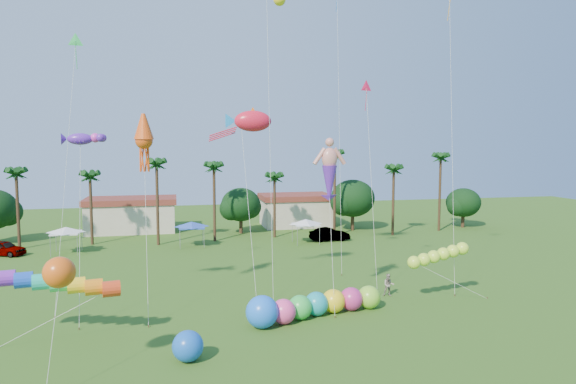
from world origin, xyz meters
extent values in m
plane|color=#285116|center=(0.00, 0.00, 0.00)|extent=(160.00, 160.00, 0.00)
cylinder|color=#3A2819|center=(-26.00, 40.00, 4.50)|extent=(0.36, 0.36, 9.00)
cylinder|color=#3A2819|center=(-18.00, 41.00, 4.25)|extent=(0.36, 0.36, 8.50)
cylinder|color=#3A2819|center=(-10.00, 39.00, 5.00)|extent=(0.36, 0.36, 10.00)
cylinder|color=#3A2819|center=(-3.00, 40.00, 4.75)|extent=(0.36, 0.36, 9.50)
cylinder|color=#3A2819|center=(5.00, 41.00, 4.00)|extent=(0.36, 0.36, 8.00)
cylinder|color=#3A2819|center=(13.00, 40.00, 5.50)|extent=(0.36, 0.36, 11.00)
cylinder|color=#3A2819|center=(21.00, 39.00, 4.50)|extent=(0.36, 0.36, 9.00)
cylinder|color=#3A2819|center=(29.00, 41.00, 5.25)|extent=(0.36, 0.36, 10.50)
sphere|color=#113814|center=(1.00, 45.00, 4.03)|extent=(5.46, 5.46, 5.46)
sphere|color=#113814|center=(17.00, 44.00, 4.65)|extent=(6.30, 6.30, 6.30)
sphere|color=#113814|center=(34.00, 43.00, 3.72)|extent=(5.04, 5.04, 5.04)
cube|color=beige|center=(-14.00, 50.00, 2.00)|extent=(12.00, 7.00, 4.00)
cube|color=beige|center=(10.00, 50.00, 2.00)|extent=(10.00, 7.00, 4.00)
pyramid|color=white|center=(-20.00, 36.00, 2.75)|extent=(3.00, 3.00, 0.60)
pyramid|color=blue|center=(-6.00, 37.00, 2.75)|extent=(3.00, 3.00, 0.60)
pyramid|color=white|center=(8.00, 36.00, 2.75)|extent=(3.00, 3.00, 0.60)
imported|color=#4C4C54|center=(-26.64, 36.43, 0.83)|extent=(5.23, 3.77, 1.65)
imported|color=#4C4C54|center=(11.42, 36.98, 0.84)|extent=(5.13, 1.94, 1.67)
imported|color=gray|center=(9.06, 12.88, 0.92)|extent=(1.05, 0.92, 1.84)
sphere|color=#FF4393|center=(-0.67, 8.36, 0.87)|extent=(1.74, 1.74, 1.74)
sphere|color=green|center=(0.65, 9.01, 0.87)|extent=(1.74, 1.74, 1.74)
sphere|color=teal|center=(2.00, 9.54, 0.87)|extent=(1.74, 1.74, 1.74)
sphere|color=yellow|center=(3.41, 9.89, 0.87)|extent=(1.74, 1.74, 1.74)
sphere|color=#C52E7D|center=(4.86, 10.10, 0.87)|extent=(1.74, 1.74, 1.74)
sphere|color=#88DA30|center=(6.32, 10.25, 0.87)|extent=(1.74, 1.74, 1.74)
sphere|color=#1C6DFF|center=(-2.25, 7.90, 1.11)|extent=(2.75, 2.75, 2.22)
sphere|color=blue|center=(-7.29, 3.53, 0.90)|extent=(1.79, 1.79, 1.79)
cylinder|color=red|center=(-13.74, 7.86, 3.31)|extent=(7.49, 1.07, 1.01)
cylinder|color=silver|center=(-15.22, 7.98, 1.66)|extent=(6.71, 0.26, 3.33)
ellipsoid|color=#C4F737|center=(10.21, 10.79, 3.22)|extent=(5.59, 1.65, 1.21)
cylinder|color=silver|center=(13.36, 10.64, 1.61)|extent=(6.30, 0.34, 3.24)
cylinder|color=brown|center=(16.51, 10.48, 0.08)|extent=(0.08, 0.08, 0.16)
sphere|color=#E45712|center=(-13.59, 1.81, 5.96)|extent=(2.03, 2.03, 1.59)
cylinder|color=silver|center=(-13.87, 1.00, 2.98)|extent=(0.59, 1.66, 5.97)
cylinder|color=silver|center=(3.42, 10.38, 5.07)|extent=(0.54, 3.30, 10.15)
cylinder|color=brown|center=(3.17, 8.74, 0.08)|extent=(0.08, 0.08, 0.16)
ellipsoid|color=red|center=(-1.50, 16.57, 14.26)|extent=(4.65, 1.75, 1.91)
cylinder|color=silver|center=(-1.77, 13.82, 7.13)|extent=(0.58, 5.52, 14.27)
cylinder|color=brown|center=(-2.05, 11.08, 0.08)|extent=(0.08, 0.08, 0.16)
cylinder|color=silver|center=(-0.55, 14.11, 13.46)|extent=(0.47, 5.15, 26.92)
cylinder|color=brown|center=(-0.78, 11.55, 0.08)|extent=(0.08, 0.08, 0.16)
cone|color=#E94E13|center=(-9.99, 13.94, 12.65)|extent=(1.46, 1.46, 4.11)
cylinder|color=silver|center=(-9.88, 11.79, 6.33)|extent=(0.24, 4.31, 12.66)
cylinder|color=brown|center=(-9.77, 9.65, 0.08)|extent=(0.08, 0.08, 0.16)
ellipsoid|color=#6024B5|center=(-14.41, 13.97, 12.75)|extent=(3.38, 2.34, 1.20)
cylinder|color=silver|center=(-14.35, 12.07, 6.38)|extent=(0.15, 3.82, 12.76)
cylinder|color=brown|center=(-14.29, 10.18, 0.08)|extent=(0.08, 0.08, 0.16)
cone|color=#EB1A4B|center=(8.15, 16.19, 17.20)|extent=(1.23, 0.55, 1.21)
cylinder|color=silver|center=(8.09, 14.44, 8.60)|extent=(0.14, 3.52, 17.20)
cylinder|color=brown|center=(8.03, 12.69, 0.08)|extent=(0.08, 0.08, 0.16)
cylinder|color=silver|center=(14.64, 13.31, 12.41)|extent=(0.64, 3.32, 24.83)
cylinder|color=brown|center=(14.33, 11.66, 0.08)|extent=(0.08, 0.08, 0.16)
cone|color=#33DB60|center=(-14.97, 16.91, 20.15)|extent=(1.28, 0.47, 1.25)
cylinder|color=silver|center=(-15.70, 14.98, 10.08)|extent=(1.49, 3.89, 20.16)
cylinder|color=brown|center=(-16.43, 13.06, 0.08)|extent=(0.08, 0.08, 0.16)
cylinder|color=silver|center=(7.61, 21.73, 13.69)|extent=(0.44, 3.58, 27.39)
cylinder|color=brown|center=(7.40, 19.95, 0.08)|extent=(0.08, 0.08, 0.16)
camera|label=1|loc=(-7.79, -25.34, 12.39)|focal=32.00mm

